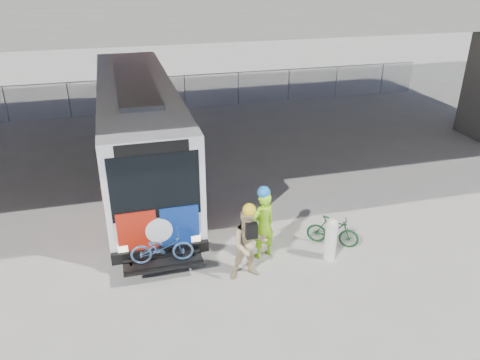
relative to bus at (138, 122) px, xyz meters
name	(u,v)px	position (x,y,z in m)	size (l,w,h in m)	color
ground	(216,214)	(2.00, -3.71, -2.11)	(160.00, 160.00, 0.00)	#9E9991
bus	(138,122)	(0.00, 0.00, 0.00)	(2.67, 12.90, 3.69)	silver
chainlink_fence	(166,84)	(2.00, 8.29, -0.69)	(30.00, 0.06, 30.00)	gray
bollard	(331,237)	(4.47, -6.94, -1.44)	(0.33, 0.33, 1.25)	silver
cyclist_hivis	(263,223)	(2.74, -6.34, -1.08)	(0.82, 0.67, 2.13)	#97ED19
cyclist_tan	(249,243)	(2.12, -7.12, -1.11)	(0.94, 0.73, 2.12)	tan
bike_parked	(333,231)	(4.84, -6.34, -1.66)	(0.42, 1.49, 0.90)	#15411F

